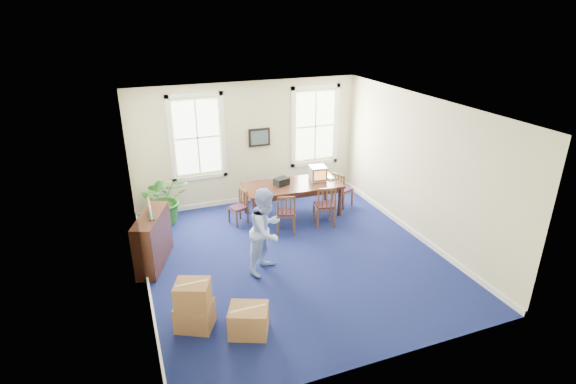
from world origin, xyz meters
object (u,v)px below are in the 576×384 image
object	(u,v)px
conference_table	(292,199)
potted_plant	(165,199)
crt_tv	(318,173)
man	(266,231)
cardboard_boxes	(206,297)
credenza	(153,240)
chair_near_left	(286,212)

from	to	relation	value
conference_table	potted_plant	bearing A→B (deg)	170.35
crt_tv	man	size ratio (longest dim) A/B	0.25
crt_tv	cardboard_boxes	world-z (taller)	crt_tv
conference_table	crt_tv	xyz separation A→B (m)	(0.71, 0.05, 0.59)
crt_tv	credenza	bearing A→B (deg)	-154.75
credenza	potted_plant	world-z (taller)	potted_plant
conference_table	man	world-z (taller)	man
man	credenza	bearing A→B (deg)	113.33
crt_tv	credenza	distance (m)	4.42
conference_table	cardboard_boxes	size ratio (longest dim) A/B	1.52
crt_tv	potted_plant	bearing A→B (deg)	179.60
conference_table	cardboard_boxes	bearing A→B (deg)	-127.88
man	cardboard_boxes	xyz separation A→B (m)	(-1.45, -1.14, -0.42)
chair_near_left	man	distance (m)	1.73
crt_tv	conference_table	bearing A→B (deg)	-166.77
chair_near_left	credenza	distance (m)	3.04
cardboard_boxes	crt_tv	bearing A→B (deg)	43.61
conference_table	credenza	bearing A→B (deg)	-158.62
crt_tv	cardboard_boxes	size ratio (longest dim) A/B	0.27
conference_table	man	size ratio (longest dim) A/B	1.37
potted_plant	man	bearing A→B (deg)	-60.79
cardboard_boxes	potted_plant	bearing A→B (deg)	92.39
conference_table	cardboard_boxes	world-z (taller)	cardboard_boxes
crt_tv	cardboard_boxes	distance (m)	4.98
crt_tv	credenza	size ratio (longest dim) A/B	0.31
crt_tv	chair_near_left	distance (m)	1.57
conference_table	potted_plant	xyz separation A→B (m)	(-3.04, 0.67, 0.22)
conference_table	man	bearing A→B (deg)	-120.02
potted_plant	cardboard_boxes	distance (m)	4.03
cardboard_boxes	conference_table	bearing A→B (deg)	49.45
chair_near_left	credenza	size ratio (longest dim) A/B	0.70
man	cardboard_boxes	distance (m)	1.89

